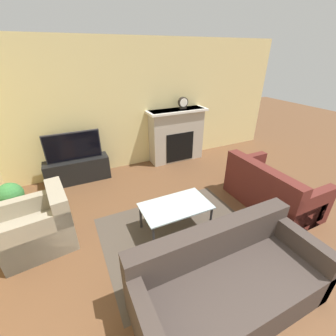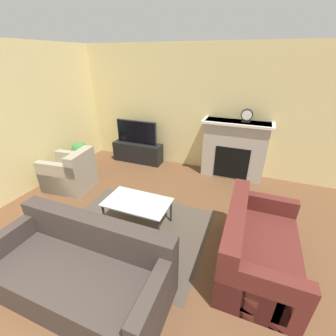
{
  "view_description": "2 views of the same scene",
  "coord_description": "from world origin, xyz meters",
  "px_view_note": "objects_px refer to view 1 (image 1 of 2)",
  "views": [
    {
      "loc": [
        -1.21,
        0.04,
        2.43
      ],
      "look_at": [
        0.17,
        2.92,
        0.76
      ],
      "focal_mm": 24.0,
      "sensor_mm": 36.0,
      "label": 1
    },
    {
      "loc": [
        1.51,
        -0.1,
        2.44
      ],
      "look_at": [
        0.36,
        2.84,
        0.85
      ],
      "focal_mm": 24.0,
      "sensor_mm": 36.0,
      "label": 2
    }
  ],
  "objects_px": {
    "potted_plant": "(12,200)",
    "tv": "(73,146)",
    "coffee_table": "(176,208)",
    "mantel_clock": "(183,103)",
    "armchair_by_window": "(40,228)",
    "couch_loveseat": "(270,191)",
    "couch_sectional": "(227,283)"
  },
  "relations": [
    {
      "from": "potted_plant",
      "to": "tv",
      "type": "bearing_deg",
      "value": 39.79
    },
    {
      "from": "coffee_table",
      "to": "mantel_clock",
      "type": "bearing_deg",
      "value": 59.33
    },
    {
      "from": "tv",
      "to": "coffee_table",
      "type": "relative_size",
      "value": 1.04
    },
    {
      "from": "armchair_by_window",
      "to": "couch_loveseat",
      "type": "bearing_deg",
      "value": 72.84
    },
    {
      "from": "potted_plant",
      "to": "mantel_clock",
      "type": "xyz_separation_m",
      "value": [
        3.51,
        0.94,
        1.01
      ]
    },
    {
      "from": "tv",
      "to": "coffee_table",
      "type": "bearing_deg",
      "value": -61.76
    },
    {
      "from": "tv",
      "to": "mantel_clock",
      "type": "bearing_deg",
      "value": 1.66
    },
    {
      "from": "armchair_by_window",
      "to": "tv",
      "type": "bearing_deg",
      "value": 152.1
    },
    {
      "from": "tv",
      "to": "potted_plant",
      "type": "bearing_deg",
      "value": -140.21
    },
    {
      "from": "tv",
      "to": "couch_sectional",
      "type": "xyz_separation_m",
      "value": [
        1.12,
        -3.38,
        -0.48
      ]
    },
    {
      "from": "couch_loveseat",
      "to": "coffee_table",
      "type": "xyz_separation_m",
      "value": [
        -1.75,
        0.17,
        0.1
      ]
    },
    {
      "from": "armchair_by_window",
      "to": "coffee_table",
      "type": "height_order",
      "value": "armchair_by_window"
    },
    {
      "from": "tv",
      "to": "couch_loveseat",
      "type": "height_order",
      "value": "tv"
    },
    {
      "from": "couch_loveseat",
      "to": "potted_plant",
      "type": "distance_m",
      "value": 4.2
    },
    {
      "from": "armchair_by_window",
      "to": "coffee_table",
      "type": "bearing_deg",
      "value": 67.86
    },
    {
      "from": "potted_plant",
      "to": "coffee_table",
      "type": "bearing_deg",
      "value": -30.4
    },
    {
      "from": "potted_plant",
      "to": "couch_loveseat",
      "type": "bearing_deg",
      "value": -20.25
    },
    {
      "from": "couch_sectional",
      "to": "armchair_by_window",
      "type": "xyz_separation_m",
      "value": [
        -1.77,
        1.74,
        0.01
      ]
    },
    {
      "from": "couch_loveseat",
      "to": "armchair_by_window",
      "type": "relative_size",
      "value": 1.6
    },
    {
      "from": "tv",
      "to": "couch_sectional",
      "type": "distance_m",
      "value": 3.6
    },
    {
      "from": "couch_loveseat",
      "to": "mantel_clock",
      "type": "height_order",
      "value": "mantel_clock"
    },
    {
      "from": "tv",
      "to": "couch_loveseat",
      "type": "relative_size",
      "value": 0.7
    },
    {
      "from": "armchair_by_window",
      "to": "couch_sectional",
      "type": "bearing_deg",
      "value": 39.08
    },
    {
      "from": "couch_loveseat",
      "to": "armchair_by_window",
      "type": "height_order",
      "value": "same"
    },
    {
      "from": "couch_loveseat",
      "to": "potted_plant",
      "type": "relative_size",
      "value": 2.26
    },
    {
      "from": "couch_sectional",
      "to": "potted_plant",
      "type": "distance_m",
      "value": 3.32
    },
    {
      "from": "couch_loveseat",
      "to": "coffee_table",
      "type": "bearing_deg",
      "value": 84.48
    },
    {
      "from": "armchair_by_window",
      "to": "coffee_table",
      "type": "relative_size",
      "value": 0.93
    },
    {
      "from": "couch_sectional",
      "to": "couch_loveseat",
      "type": "distance_m",
      "value": 2.08
    },
    {
      "from": "couch_sectional",
      "to": "tv",
      "type": "bearing_deg",
      "value": 108.35
    },
    {
      "from": "tv",
      "to": "couch_sectional",
      "type": "bearing_deg",
      "value": -71.65
    },
    {
      "from": "potted_plant",
      "to": "mantel_clock",
      "type": "height_order",
      "value": "mantel_clock"
    }
  ]
}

